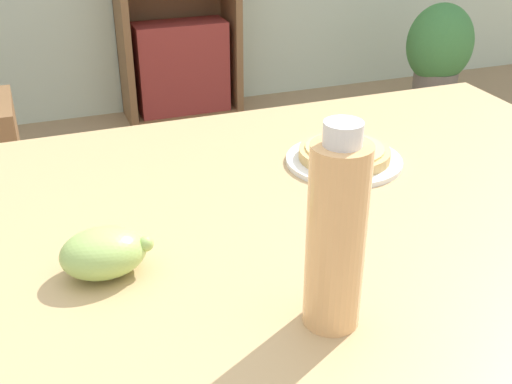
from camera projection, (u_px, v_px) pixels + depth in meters
dining_table at (344, 244)px, 1.17m from camera, size 1.19×0.94×0.74m
pizza_on_plate at (344, 156)px, 1.25m from camera, size 0.23×0.23×0.04m
grape_bunch at (104, 253)px, 0.91m from camera, size 0.13×0.10×0.07m
drink_bottle at (336, 235)px, 0.77m from camera, size 0.07×0.07×0.27m
potted_plant_floor at (439, 54)px, 3.45m from camera, size 0.37×0.31×0.59m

